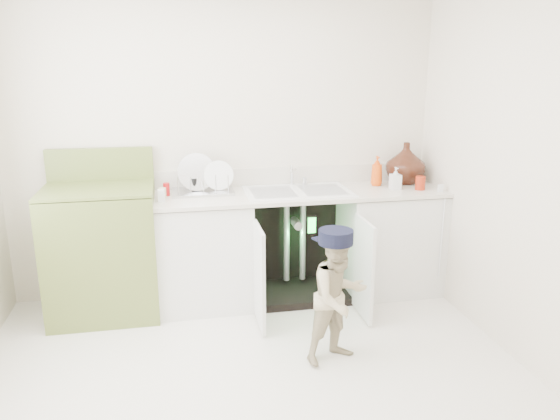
# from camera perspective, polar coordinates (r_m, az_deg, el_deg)

# --- Properties ---
(ground) EXTENTS (3.50, 3.50, 0.00)m
(ground) POSITION_cam_1_polar(r_m,az_deg,el_deg) (3.57, -2.72, -17.34)
(ground) COLOR beige
(ground) RESTS_ON ground
(room_shell) EXTENTS (6.00, 5.50, 1.26)m
(room_shell) POSITION_cam_1_polar(r_m,az_deg,el_deg) (3.07, -3.01, 2.65)
(room_shell) COLOR beige
(room_shell) RESTS_ON ground
(counter_run) EXTENTS (2.44, 1.02, 1.25)m
(counter_run) POSITION_cam_1_polar(r_m,az_deg,el_deg) (4.54, 2.24, -3.21)
(counter_run) COLOR silver
(counter_run) RESTS_ON ground
(avocado_stove) EXTENTS (0.81, 0.65, 1.26)m
(avocado_stove) POSITION_cam_1_polar(r_m,az_deg,el_deg) (4.42, -18.01, -3.95)
(avocado_stove) COLOR olive
(avocado_stove) RESTS_ON ground
(repair_worker) EXTENTS (0.52, 0.95, 0.90)m
(repair_worker) POSITION_cam_1_polar(r_m,az_deg,el_deg) (3.59, 6.14, -8.86)
(repair_worker) COLOR tan
(repair_worker) RESTS_ON ground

